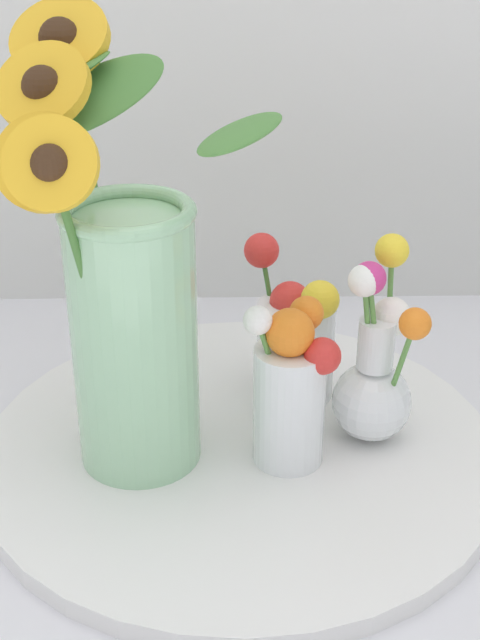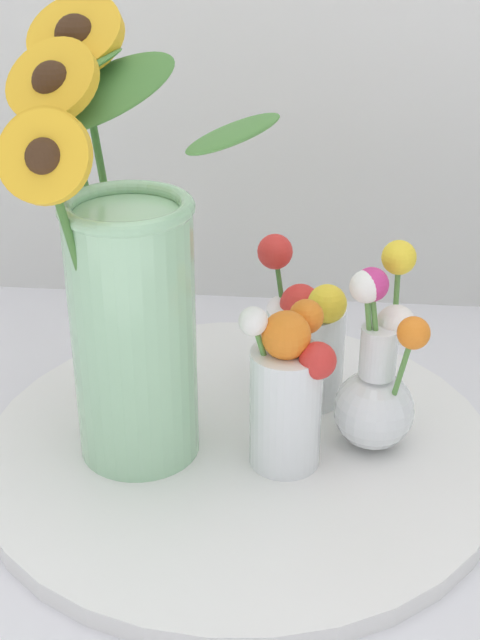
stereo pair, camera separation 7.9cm
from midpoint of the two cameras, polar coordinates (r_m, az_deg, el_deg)
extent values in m
plane|color=silver|center=(0.79, 2.79, -13.11)|extent=(6.00, 6.00, 0.00)
cylinder|color=white|center=(0.87, 2.65, -8.27)|extent=(0.49, 0.49, 0.02)
cylinder|color=#99CC9E|center=(0.79, -3.95, -1.19)|extent=(0.11, 0.11, 0.24)
torus|color=#99CC9E|center=(0.74, -4.26, 7.13)|extent=(0.12, 0.12, 0.01)
cylinder|color=#427533|center=(0.81, -5.52, 6.27)|extent=(0.07, 0.10, 0.29)
cylinder|color=gold|center=(0.82, -7.67, 17.58)|extent=(0.10, 0.08, 0.08)
sphere|color=#382314|center=(0.82, -7.67, 17.58)|extent=(0.04, 0.04, 0.04)
cylinder|color=#427533|center=(0.74, -6.43, 0.45)|extent=(0.05, 0.04, 0.27)
cylinder|color=gold|center=(0.68, -9.12, 10.18)|extent=(0.08, 0.04, 0.08)
sphere|color=#382314|center=(0.68, -9.12, 10.18)|extent=(0.03, 0.03, 0.03)
cylinder|color=#427533|center=(0.78, -5.94, 4.88)|extent=(0.08, 0.07, 0.25)
cylinder|color=gold|center=(0.78, -9.02, 14.81)|extent=(0.10, 0.07, 0.08)
sphere|color=#382314|center=(0.78, -9.02, 14.81)|extent=(0.03, 0.03, 0.03)
cylinder|color=#427533|center=(0.78, -6.16, 1.44)|extent=(0.07, 0.03, 0.25)
cylinder|color=gold|center=(0.73, -9.37, 10.26)|extent=(0.09, 0.05, 0.09)
sphere|color=#382314|center=(0.73, -9.37, 10.26)|extent=(0.03, 0.03, 0.03)
ellipsoid|color=#477F38|center=(0.69, 3.02, 11.82)|extent=(0.09, 0.15, 0.04)
ellipsoid|color=#477F38|center=(0.79, -7.47, 15.32)|extent=(0.09, 0.08, 0.05)
ellipsoid|color=#477F38|center=(0.80, -5.99, 14.16)|extent=(0.15, 0.11, 0.09)
cylinder|color=white|center=(0.80, 5.77, -5.70)|extent=(0.07, 0.07, 0.12)
cylinder|color=#568E42|center=(0.79, 5.77, -4.17)|extent=(0.01, 0.01, 0.09)
sphere|color=orange|center=(0.77, 5.95, -1.06)|extent=(0.04, 0.04, 0.04)
cylinder|color=#568E42|center=(0.80, 6.95, -5.32)|extent=(0.03, 0.02, 0.09)
sphere|color=red|center=(0.77, 7.96, -2.67)|extent=(0.03, 0.03, 0.03)
cylinder|color=#568E42|center=(0.80, 6.32, -3.31)|extent=(0.02, 0.02, 0.10)
sphere|color=orange|center=(0.79, 7.14, 0.14)|extent=(0.03, 0.03, 0.03)
cylinder|color=#568E42|center=(0.78, 4.97, -3.98)|extent=(0.04, 0.01, 0.11)
sphere|color=white|center=(0.76, 3.86, -0.15)|extent=(0.03, 0.03, 0.03)
sphere|color=white|center=(0.85, 11.23, -5.73)|extent=(0.08, 0.08, 0.08)
cylinder|color=white|center=(0.82, 11.62, -2.08)|extent=(0.03, 0.03, 0.05)
cylinder|color=#568E42|center=(0.84, 12.50, -1.19)|extent=(0.01, 0.03, 0.15)
sphere|color=yellow|center=(0.81, 12.91, 3.86)|extent=(0.03, 0.03, 0.03)
cylinder|color=#568E42|center=(0.81, 11.16, -2.14)|extent=(0.02, 0.01, 0.13)
sphere|color=white|center=(0.79, 10.96, 2.04)|extent=(0.03, 0.03, 0.03)
cylinder|color=#568E42|center=(0.81, 12.98, -3.62)|extent=(0.02, 0.03, 0.10)
sphere|color=orange|center=(0.77, 13.97, -0.89)|extent=(0.03, 0.03, 0.03)
cylinder|color=#568E42|center=(0.84, 12.16, -3.09)|extent=(0.01, 0.01, 0.09)
sphere|color=white|center=(0.82, 12.70, -0.37)|extent=(0.04, 0.04, 0.04)
cylinder|color=#568E42|center=(0.81, 11.58, -2.12)|extent=(0.02, 0.02, 0.13)
sphere|color=#C6337A|center=(0.79, 11.29, 2.18)|extent=(0.03, 0.03, 0.03)
cylinder|color=white|center=(0.91, 6.69, -2.18)|extent=(0.08, 0.08, 0.10)
cylinder|color=#427533|center=(0.90, 6.51, -1.53)|extent=(0.01, 0.01, 0.08)
sphere|color=red|center=(0.89, 6.45, 0.94)|extent=(0.04, 0.04, 0.04)
cylinder|color=#427533|center=(0.88, 7.29, -1.30)|extent=(0.03, 0.02, 0.08)
sphere|color=yellow|center=(0.85, 8.28, 0.97)|extent=(0.04, 0.04, 0.04)
cylinder|color=#427533|center=(0.90, 5.30, 0.58)|extent=(0.02, 0.04, 0.11)
sphere|color=red|center=(0.89, 4.80, 4.33)|extent=(0.04, 0.04, 0.04)
camera|label=1|loc=(0.04, -87.14, 1.48)|focal=50.00mm
camera|label=2|loc=(0.04, 92.86, -1.48)|focal=50.00mm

